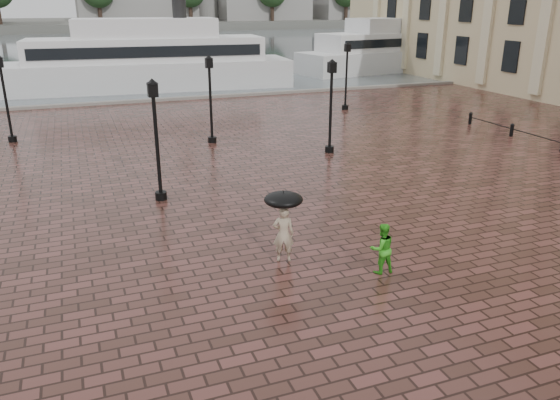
% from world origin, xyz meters
% --- Properties ---
extents(ground, '(300.00, 300.00, 0.00)m').
position_xyz_m(ground, '(0.00, 0.00, 0.00)').
color(ground, '#361E18').
rests_on(ground, ground).
extents(harbour_water, '(240.00, 240.00, 0.00)m').
position_xyz_m(harbour_water, '(0.00, 92.00, 0.00)').
color(harbour_water, '#41494F').
rests_on(harbour_water, ground).
extents(quay_edge, '(80.00, 0.60, 0.30)m').
position_xyz_m(quay_edge, '(0.00, 32.00, 0.00)').
color(quay_edge, slate).
rests_on(quay_edge, ground).
extents(far_shore, '(300.00, 60.00, 2.00)m').
position_xyz_m(far_shore, '(0.00, 160.00, 1.00)').
color(far_shore, '#4C4C47').
rests_on(far_shore, ground).
extents(street_lamps, '(21.44, 14.44, 4.40)m').
position_xyz_m(street_lamps, '(-1.60, 17.60, 2.33)').
color(street_lamps, black).
rests_on(street_lamps, ground).
extents(adult_pedestrian, '(0.71, 0.59, 1.67)m').
position_xyz_m(adult_pedestrian, '(-3.51, 3.49, 0.84)').
color(adult_pedestrian, tan).
rests_on(adult_pedestrian, ground).
extents(child_pedestrian, '(0.73, 0.58, 1.45)m').
position_xyz_m(child_pedestrian, '(-1.25, 1.85, 0.73)').
color(child_pedestrian, green).
rests_on(child_pedestrian, ground).
extents(ferry_near, '(24.47, 7.64, 7.90)m').
position_xyz_m(ferry_near, '(-2.35, 38.50, 2.38)').
color(ferry_near, silver).
rests_on(ferry_near, ground).
extents(ferry_far, '(23.26, 9.06, 7.44)m').
position_xyz_m(ferry_far, '(24.76, 42.92, 2.24)').
color(ferry_far, silver).
rests_on(ferry_far, ground).
extents(umbrella, '(1.10, 1.10, 1.14)m').
position_xyz_m(umbrella, '(-3.51, 3.49, 1.89)').
color(umbrella, black).
rests_on(umbrella, ground).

